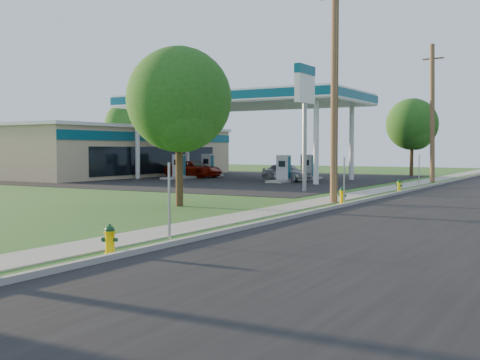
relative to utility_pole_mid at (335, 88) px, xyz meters
name	(u,v)px	position (x,y,z in m)	size (l,w,h in m)	color
ground_plane	(21,275)	(0.60, -17.00, -4.95)	(140.00, 140.00, 0.00)	#2D5D24
road	(408,229)	(5.10, -7.00, -4.94)	(8.00, 120.00, 0.02)	black
curb	(285,218)	(1.10, -7.00, -4.88)	(0.15, 120.00, 0.15)	gray
sidewalk	(238,217)	(-0.65, -7.00, -4.94)	(1.50, 120.00, 0.03)	gray
forecourt	(220,179)	(-15.40, 15.00, -4.94)	(26.00, 28.00, 0.02)	black
utility_pole_mid	(335,88)	(0.00, 0.00, 0.00)	(1.40, 0.32, 9.80)	brown
utility_pole_far	(432,113)	(0.00, 18.00, -0.15)	(1.40, 0.32, 9.50)	brown
sign_post_near	(169,204)	(0.85, -12.80, -3.95)	(0.05, 0.04, 2.00)	gray
sign_post_mid	(344,181)	(0.85, -1.00, -3.95)	(0.05, 0.04, 2.00)	gray
sign_post_far	(419,172)	(0.85, 11.20, -3.95)	(0.05, 0.04, 2.00)	gray
gas_canopy	(242,102)	(-13.40, 15.00, 0.94)	(18.18, 9.18, 6.40)	silver
fuel_pump_nw	(179,170)	(-17.90, 13.00, -4.23)	(1.20, 3.20, 1.90)	gray
fuel_pump_ne	(284,172)	(-8.90, 13.00, -4.23)	(1.20, 3.20, 1.90)	gray
fuel_pump_sw	(208,168)	(-17.90, 17.00, -4.23)	(1.20, 3.20, 1.90)	gray
fuel_pump_se	(307,170)	(-8.90, 17.00, -4.23)	(1.20, 3.20, 1.90)	gray
convenience_store	(114,151)	(-26.38, 15.00, -2.82)	(10.40, 22.40, 4.25)	tan
price_pylon	(305,91)	(-3.90, 5.50, 0.48)	(0.34, 2.04, 6.85)	gray
tree_verge	(180,103)	(-4.68, -4.81, -0.80)	(4.25, 4.25, 6.45)	#38251A
tree_lot	(413,126)	(-3.51, 26.46, -0.72)	(4.34, 4.34, 6.57)	#38251A
tree_back	(128,126)	(-32.16, 23.57, -0.26)	(4.81, 4.81, 7.29)	#38251A
hydrant_near	(110,240)	(0.66, -14.68, -4.61)	(0.36, 0.32, 0.70)	#EABC04
hydrant_mid	(342,196)	(0.61, -0.56, -4.59)	(0.39, 0.34, 0.74)	#F9B902
hydrant_far	(399,186)	(0.63, 7.86, -4.62)	(0.36, 0.32, 0.69)	yellow
car_red	(194,169)	(-18.38, 15.70, -4.28)	(2.23, 4.84, 1.35)	maroon
car_silver	(286,172)	(-9.21, 14.08, -4.29)	(1.56, 3.88, 1.32)	#A6A8AD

